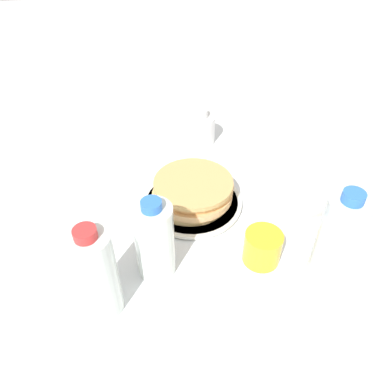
# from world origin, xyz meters

# --- Properties ---
(ground_plane) EXTENTS (4.00, 4.00, 0.00)m
(ground_plane) POSITION_xyz_m (0.00, 0.00, 0.00)
(ground_plane) COLOR white
(plate) EXTENTS (0.25, 0.25, 0.01)m
(plate) POSITION_xyz_m (-0.02, 0.02, 0.01)
(plate) COLOR silver
(plate) RESTS_ON ground_plane
(pancake_stack) EXTENTS (0.20, 0.20, 0.06)m
(pancake_stack) POSITION_xyz_m (-0.02, 0.02, 0.04)
(pancake_stack) COLOR #D8B370
(pancake_stack) RESTS_ON plate
(juice_glass) EXTENTS (0.08, 0.08, 0.07)m
(juice_glass) POSITION_xyz_m (-0.20, -0.11, 0.04)
(juice_glass) COLOR yellow
(juice_glass) RESTS_ON ground_plane
(cream_jug) EXTENTS (0.10, 0.10, 0.11)m
(cream_jug) POSITION_xyz_m (0.27, -0.01, 0.05)
(cream_jug) COLOR white
(cream_jug) RESTS_ON ground_plane
(water_bottle_near) EXTENTS (0.08, 0.08, 0.21)m
(water_bottle_near) POSITION_xyz_m (-0.29, 0.21, 0.10)
(water_bottle_near) COLOR silver
(water_bottle_near) RESTS_ON ground_plane
(water_bottle_mid) EXTENTS (0.07, 0.07, 0.26)m
(water_bottle_mid) POSITION_xyz_m (-0.29, -0.21, 0.12)
(water_bottle_mid) COLOR silver
(water_bottle_mid) RESTS_ON ground_plane
(water_bottle_far) EXTENTS (0.08, 0.08, 0.19)m
(water_bottle_far) POSITION_xyz_m (-0.21, 0.11, 0.09)
(water_bottle_far) COLOR silver
(water_bottle_far) RESTS_ON ground_plane
(napkin) EXTENTS (0.14, 0.15, 0.02)m
(napkin) POSITION_xyz_m (-0.03, -0.26, 0.01)
(napkin) COLOR white
(napkin) RESTS_ON ground_plane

